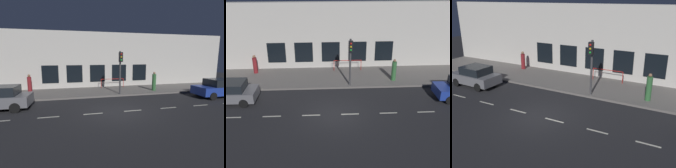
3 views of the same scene
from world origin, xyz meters
TOP-DOWN VIEW (x-y plane):
  - ground_plane at (0.00, 0.00)m, footprint 60.00×60.00m
  - sidewalk at (6.25, 0.00)m, footprint 4.50×32.00m
  - building_facade at (8.80, -0.00)m, footprint 0.65×32.00m
  - lane_centre_line at (0.00, -1.00)m, footprint 0.12×27.20m
  - traffic_light at (4.28, -1.40)m, footprint 0.50×0.32m
  - parked_car_0 at (2.24, 7.43)m, footprint 2.06×3.86m
  - parked_car_2 at (1.88, -9.54)m, footprint 2.05×3.98m
  - pedestrian_0 at (5.19, -5.16)m, footprint 0.51×0.51m
  - pedestrian_1 at (7.49, 6.78)m, footprint 0.51×0.51m
  - red_railing at (7.66, -1.50)m, footprint 0.05×2.53m

SIDE VIEW (x-z plane):
  - ground_plane at x=0.00m, z-range 0.00..0.00m
  - lane_centre_line at x=0.00m, z-range 0.00..0.01m
  - sidewalk at x=6.25m, z-range 0.00..0.15m
  - parked_car_0 at x=2.24m, z-range 0.00..1.58m
  - parked_car_2 at x=1.88m, z-range 0.00..1.58m
  - red_railing at x=7.66m, z-range 0.41..1.38m
  - pedestrian_1 at x=7.49m, z-range 0.09..1.76m
  - pedestrian_0 at x=5.19m, z-range 0.08..1.94m
  - traffic_light at x=4.28m, z-range 0.81..4.63m
  - building_facade at x=8.80m, z-range -0.01..6.12m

